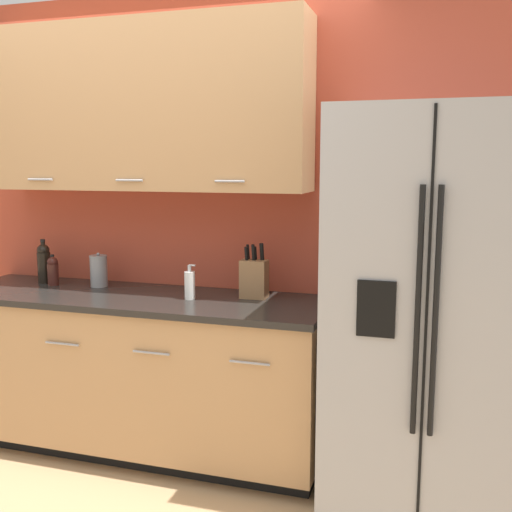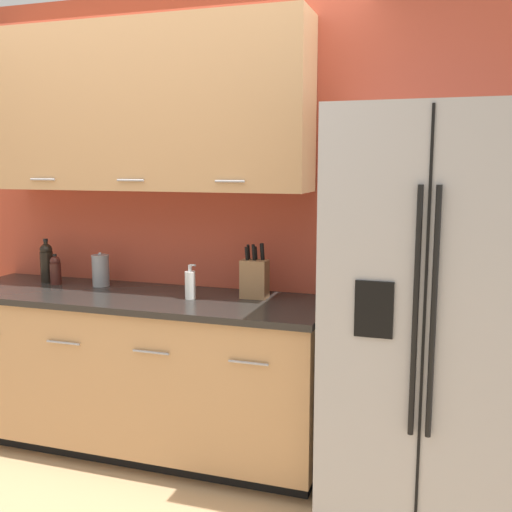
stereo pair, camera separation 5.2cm
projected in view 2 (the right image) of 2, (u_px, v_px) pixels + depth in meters
wall_back at (157, 188)px, 3.53m from camera, size 10.00×0.39×2.60m
counter_unit at (139, 371)px, 3.42m from camera, size 2.18×0.64×0.92m
refrigerator at (427, 314)px, 2.79m from camera, size 0.90×0.78×1.89m
knife_block at (255, 278)px, 3.24m from camera, size 0.14×0.10×0.30m
wine_bottle at (47, 262)px, 3.67m from camera, size 0.08×0.08×0.27m
soap_dispenser at (190, 285)px, 3.22m from camera, size 0.06×0.06×0.19m
oil_bottle at (55, 270)px, 3.60m from camera, size 0.07×0.07×0.18m
steel_canister at (101, 270)px, 3.55m from camera, size 0.10×0.10×0.20m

